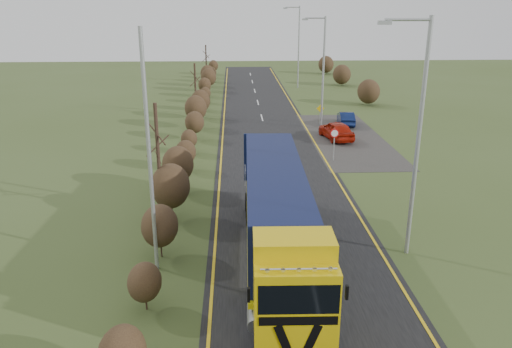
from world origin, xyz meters
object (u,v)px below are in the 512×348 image
(car_blue_sedan, at_px, (346,119))
(speed_sign, at_px, (334,138))
(lorry, at_px, (277,215))
(car_red_hatchback, at_px, (336,130))
(streetlight_near, at_px, (416,130))

(car_blue_sedan, relative_size, speed_sign, 1.61)
(lorry, relative_size, car_red_hatchback, 3.34)
(car_blue_sedan, xyz_separation_m, speed_sign, (-3.25, -10.83, 1.00))
(car_red_hatchback, height_order, car_blue_sedan, car_red_hatchback)
(lorry, bearing_deg, car_blue_sedan, 72.90)
(car_red_hatchback, bearing_deg, lorry, 61.16)
(streetlight_near, bearing_deg, car_blue_sedan, 83.54)
(streetlight_near, height_order, speed_sign, streetlight_near)
(car_blue_sedan, distance_m, speed_sign, 11.35)
(lorry, height_order, streetlight_near, streetlight_near)
(lorry, relative_size, speed_sign, 6.33)
(streetlight_near, relative_size, speed_sign, 4.38)
(car_red_hatchback, distance_m, car_blue_sedan, 5.36)
(lorry, bearing_deg, car_red_hatchback, 73.48)
(car_red_hatchback, xyz_separation_m, speed_sign, (-1.34, -5.82, 0.86))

